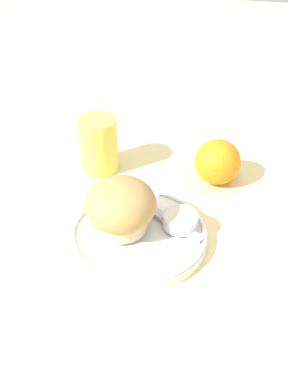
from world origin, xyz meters
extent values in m
plane|color=beige|center=(0.00, 0.00, 0.00)|extent=(3.00, 3.00, 0.00)
cylinder|color=white|center=(0.00, -0.02, 0.01)|extent=(0.20, 0.20, 0.01)
torus|color=white|center=(0.00, -0.02, 0.02)|extent=(0.20, 0.20, 0.01)
cylinder|color=beige|center=(-0.03, -0.02, 0.04)|extent=(0.08, 0.08, 0.03)
ellipsoid|color=#A87F47|center=(-0.03, -0.02, 0.06)|extent=(0.10, 0.10, 0.07)
cylinder|color=silver|center=(0.06, 0.01, 0.03)|extent=(0.05, 0.05, 0.02)
cylinder|color=beige|center=(0.06, 0.01, 0.04)|extent=(0.05, 0.05, 0.00)
sphere|color=maroon|center=(-0.01, 0.01, 0.03)|extent=(0.01, 0.01, 0.01)
sphere|color=maroon|center=(0.00, 0.01, 0.03)|extent=(0.01, 0.01, 0.01)
cube|color=#B7B7BC|center=(0.02, 0.02, 0.02)|extent=(0.16, 0.10, 0.00)
sphere|color=orange|center=(0.10, 0.16, 0.04)|extent=(0.08, 0.08, 0.08)
cylinder|color=#EAD14C|center=(-0.12, 0.15, 0.05)|extent=(0.07, 0.07, 0.10)
camera|label=1|loc=(0.12, -0.47, 0.45)|focal=40.00mm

